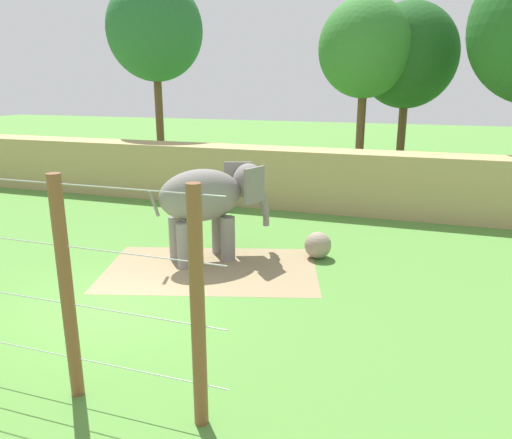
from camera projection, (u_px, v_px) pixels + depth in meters
ground_plane at (116, 305)px, 12.10m from camera, size 120.00×120.00×0.00m
dirt_patch at (211, 269)px, 14.45m from camera, size 7.07×5.43×0.01m
embankment_wall at (257, 176)px, 21.96m from camera, size 36.00×1.80×2.58m
elephant at (210, 198)px, 14.86m from camera, size 3.29×3.29×2.92m
enrichment_ball at (318, 245)px, 15.29m from camera, size 0.85×0.85×0.85m
cable_fence at (2, 280)px, 8.56m from camera, size 8.67×0.23×3.99m
water_tub at (212, 209)px, 20.67m from camera, size 1.10×1.10×0.35m
tree_far_left at (155, 31)px, 26.49m from camera, size 5.22×5.22×10.89m
tree_left_of_centre at (365, 49)px, 24.38m from camera, size 4.70×4.70×9.51m
tree_behind_wall at (408, 56)px, 25.45m from camera, size 5.16×5.16×9.43m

